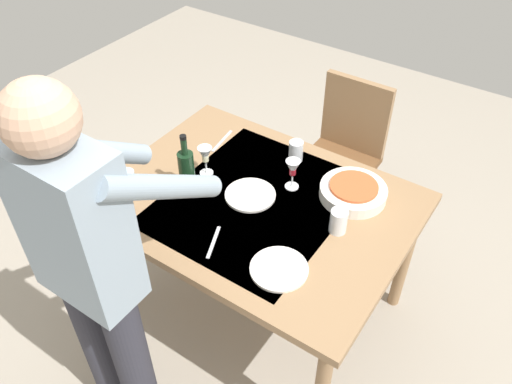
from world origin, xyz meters
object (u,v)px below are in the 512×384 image
water_cup_near_left (127,180)px  dinner_plate_near (250,195)px  wine_bottle (187,170)px  wine_glass_right (205,156)px  water_cup_far_left (338,221)px  dinner_plate_far (279,269)px  serving_bowl_pasta (353,191)px  person_server (93,267)px  chair_near (345,147)px  wine_glass_left (293,169)px  dining_table (256,213)px  water_cup_near_right (296,151)px

water_cup_near_left → dinner_plate_near: 0.56m
wine_bottle → wine_glass_right: 0.13m
wine_bottle → water_cup_far_left: bearing=-168.3°
dinner_plate_far → serving_bowl_pasta: bearing=-94.9°
person_server → water_cup_far_left: person_server is taller
chair_near → wine_glass_right: bearing=69.6°
wine_bottle → wine_glass_left: size_ratio=1.96×
dining_table → water_cup_far_left: water_cup_far_left is taller
person_server → serving_bowl_pasta: 1.16m
person_server → water_cup_near_right: size_ratio=16.07×
person_server → wine_glass_left: (-0.23, -0.94, -0.09)m
water_cup_near_left → person_server: bearing=126.6°
water_cup_near_left → water_cup_near_right: size_ratio=0.84×
serving_bowl_pasta → wine_glass_right: bearing=20.1°
dining_table → dinner_plate_far: bearing=136.6°
water_cup_near_left → water_cup_near_right: bearing=-131.1°
wine_glass_right → dinner_plate_far: wine_glass_right is taller
dining_table → water_cup_near_left: size_ratio=15.32×
person_server → wine_glass_right: person_server is taller
person_server → dinner_plate_near: (-0.11, -0.78, -0.19)m
dinner_plate_near → water_cup_far_left: bearing=-176.6°
dining_table → chair_near: (-0.02, -0.89, -0.16)m
wine_glass_right → wine_bottle: bearing=90.4°
wine_glass_right → serving_bowl_pasta: wine_glass_right is taller
dinner_plate_near → dining_table: bearing=164.9°
dinner_plate_near → dinner_plate_far: same height
wine_bottle → dining_table: bearing=-160.3°
dining_table → water_cup_near_right: 0.38m
chair_near → serving_bowl_pasta: 0.76m
wine_bottle → dinner_plate_near: 0.31m
serving_bowl_pasta → dining_table: bearing=37.3°
dining_table → dinner_plate_near: (0.04, -0.01, 0.08)m
wine_glass_right → chair_near: bearing=-110.4°
wine_glass_right → dinner_plate_far: (-0.60, 0.31, -0.10)m
chair_near → dining_table: bearing=88.6°
dining_table → wine_glass_right: wine_glass_right is taller
dining_table → person_server: bearing=79.0°
wine_bottle → wine_glass_right: size_ratio=1.96×
wine_bottle → dinner_plate_far: 0.63m
wine_bottle → water_cup_far_left: (-0.69, -0.14, -0.06)m
person_server → dining_table: bearing=-101.0°
chair_near → wine_glass_left: (-0.06, 0.72, 0.34)m
wine_glass_left → serving_bowl_pasta: size_ratio=0.50×
chair_near → water_cup_far_left: (-0.37, 0.86, 0.29)m
wine_glass_left → serving_bowl_pasta: bearing=-160.1°
wine_glass_left → water_cup_far_left: 0.33m
person_server → dinner_plate_far: (-0.45, -0.49, -0.19)m
wine_glass_right → person_server: bearing=100.7°
chair_near → serving_bowl_pasta: size_ratio=3.03×
water_cup_near_left → serving_bowl_pasta: water_cup_near_left is taller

